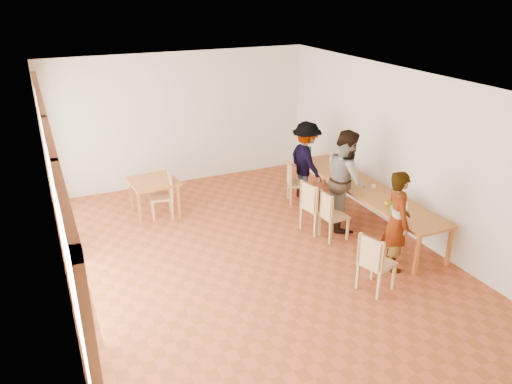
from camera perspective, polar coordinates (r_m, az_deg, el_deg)
ground at (r=8.66m, az=-0.26°, el=-7.55°), size 8.00×8.00×0.00m
wall_back at (r=11.60m, az=-8.45°, el=8.25°), size 6.00×0.10×3.00m
wall_front at (r=5.05m, az=19.14°, el=-13.43°), size 6.00×0.10×3.00m
wall_right at (r=9.55m, az=16.44°, el=4.36°), size 0.10×8.00×3.00m
window_wall at (r=7.40m, az=-21.70°, el=-1.78°), size 0.10×8.00×3.00m
ceiling at (r=7.59m, az=-0.30°, el=12.53°), size 6.00×8.00×0.04m
communal_table at (r=9.80m, az=12.26°, el=0.28°), size 0.80×4.00×0.75m
side_table at (r=10.14m, az=-11.66°, el=0.90°), size 0.90×0.90×0.75m
chair_near at (r=7.70m, az=13.32°, el=-7.33°), size 0.56×0.56×0.51m
chair_mid at (r=9.11m, az=8.45°, el=-2.12°), size 0.44×0.44×0.49m
chair_far at (r=9.33m, az=6.51°, el=-1.14°), size 0.54×0.54×0.53m
chair_empty at (r=10.60m, az=4.30°, el=1.55°), size 0.52×0.52×0.47m
chair_spare at (r=10.05m, az=-10.30°, el=0.18°), size 0.49×0.49×0.49m
person_near at (r=8.32m, az=15.84°, el=-3.21°), size 0.58×0.71×1.70m
person_mid at (r=9.52m, az=10.24°, el=1.42°), size 1.01×1.13×1.92m
person_far at (r=10.73m, az=5.74°, el=3.56°), size 0.63×1.10×1.71m
laptop_near at (r=8.94m, az=16.17°, el=-1.69°), size 0.24×0.26×0.19m
laptop_mid at (r=9.10m, az=15.81°, el=-1.19°), size 0.22×0.26×0.21m
laptop_far at (r=10.23m, az=10.78°, el=1.97°), size 0.22×0.25×0.19m
yellow_mug at (r=9.07m, az=14.79°, el=-1.25°), size 0.13×0.13×0.09m
green_bottle at (r=11.15m, az=6.16°, el=4.49°), size 0.07×0.07×0.28m
clear_glass at (r=10.03m, az=9.92°, el=1.57°), size 0.07×0.07×0.09m
condiment_cup at (r=9.78m, az=13.25°, el=0.63°), size 0.08×0.08×0.06m
pink_phone at (r=9.68m, az=14.71°, el=0.09°), size 0.05×0.10×0.01m
black_pouch at (r=10.46m, az=9.93°, el=2.46°), size 0.16×0.26×0.09m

